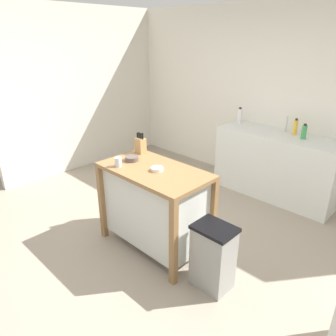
{
  "coord_description": "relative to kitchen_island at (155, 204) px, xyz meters",
  "views": [
    {
      "loc": [
        2.07,
        -1.92,
        2.14
      ],
      "look_at": [
        -0.04,
        0.25,
        0.86
      ],
      "focal_mm": 33.54,
      "sensor_mm": 36.0,
      "label": 1
    }
  ],
  "objects": [
    {
      "name": "ground_plane",
      "position": [
        0.04,
        -0.05,
        -0.51
      ],
      "size": [
        6.33,
        6.33,
        0.0
      ],
      "primitive_type": "plane",
      "color": "gray",
      "rests_on": "ground"
    },
    {
      "name": "bottle_spray_cleaner",
      "position": [
        0.5,
        2.12,
        0.51
      ],
      "size": [
        0.05,
        0.05,
        0.22
      ],
      "color": "yellow",
      "rests_on": "sink_counter"
    },
    {
      "name": "sink_counter",
      "position": [
        0.36,
        2.02,
        -0.05
      ],
      "size": [
        1.68,
        0.6,
        0.91
      ],
      "color": "silver",
      "rests_on": "ground"
    },
    {
      "name": "wall_left",
      "position": [
        -2.62,
        0.86,
        0.79
      ],
      "size": [
        0.1,
        3.02,
        2.6
      ],
      "primitive_type": "cube",
      "color": "silver",
      "rests_on": "ground"
    },
    {
      "name": "knife_block",
      "position": [
        -0.45,
        0.22,
        0.49
      ],
      "size": [
        0.11,
        0.09,
        0.24
      ],
      "color": "tan",
      "rests_on": "kitchen_island"
    },
    {
      "name": "wall_back",
      "position": [
        0.04,
        2.37,
        0.79
      ],
      "size": [
        5.33,
        0.1,
        2.6
      ],
      "primitive_type": "cube",
      "color": "silver",
      "rests_on": "ground"
    },
    {
      "name": "bowl_ceramic_wide",
      "position": [
        -0.33,
        -0.01,
        0.43
      ],
      "size": [
        0.14,
        0.14,
        0.05
      ],
      "color": "#564C47",
      "rests_on": "kitchen_island"
    },
    {
      "name": "kitchen_island",
      "position": [
        0.0,
        0.0,
        0.0
      ],
      "size": [
        1.15,
        0.64,
        0.91
      ],
      "color": "olive",
      "rests_on": "ground"
    },
    {
      "name": "drinking_cup",
      "position": [
        -0.31,
        -0.21,
        0.45
      ],
      "size": [
        0.07,
        0.07,
        0.1
      ],
      "color": "silver",
      "rests_on": "kitchen_island"
    },
    {
      "name": "bottle_dish_soap",
      "position": [
        0.66,
        2.03,
        0.49
      ],
      "size": [
        0.06,
        0.06,
        0.2
      ],
      "color": "green",
      "rests_on": "sink_counter"
    },
    {
      "name": "bottle_hand_soap",
      "position": [
        -0.36,
        2.13,
        0.52
      ],
      "size": [
        0.07,
        0.07,
        0.24
      ],
      "color": "white",
      "rests_on": "sink_counter"
    },
    {
      "name": "bowl_stoneware_deep",
      "position": [
        0.05,
        -0.01,
        0.42
      ],
      "size": [
        0.12,
        0.12,
        0.03
      ],
      "color": "silver",
      "rests_on": "kitchen_island"
    },
    {
      "name": "sink_faucet",
      "position": [
        0.36,
        2.16,
        0.51
      ],
      "size": [
        0.02,
        0.02,
        0.22
      ],
      "color": "#B7BCC1",
      "rests_on": "sink_counter"
    },
    {
      "name": "trash_bin",
      "position": [
        0.81,
        -0.06,
        -0.19
      ],
      "size": [
        0.36,
        0.28,
        0.63
      ],
      "color": "gray",
      "rests_on": "ground"
    }
  ]
}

